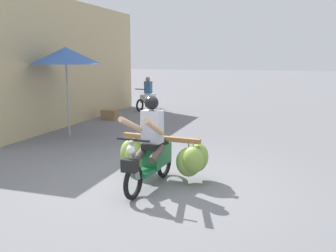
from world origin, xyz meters
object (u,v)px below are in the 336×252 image
at_px(motorbike_distant_ahead_left, 148,96).
at_px(produce_crate, 110,115).
at_px(motorbike_main_loaded, 159,154).
at_px(market_umbrella_near_shop, 66,56).

relative_size(motorbike_distant_ahead_left, produce_crate, 2.87).
relative_size(motorbike_main_loaded, motorbike_distant_ahead_left, 1.20).
xyz_separation_m(market_umbrella_near_shop, produce_crate, (-0.19, 2.92, -2.08)).
distance_m(motorbike_main_loaded, market_umbrella_near_shop, 5.01).
distance_m(market_umbrella_near_shop, produce_crate, 3.59).
height_order(market_umbrella_near_shop, produce_crate, market_umbrella_near_shop).
relative_size(motorbike_main_loaded, produce_crate, 3.43).
distance_m(motorbike_main_loaded, produce_crate, 6.99).
bearing_deg(market_umbrella_near_shop, produce_crate, 93.79).
bearing_deg(motorbike_main_loaded, market_umbrella_near_shop, 142.48).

